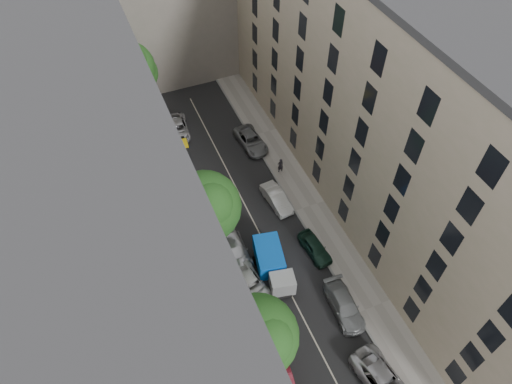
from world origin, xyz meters
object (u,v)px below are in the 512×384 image
tarp_truck (272,265)px  lamp_post (212,241)px  car_right_4 (251,141)px  car_right_2 (315,248)px  pedestrian (280,165)px  tree_near (259,337)px  car_left_3 (235,249)px  car_right_0 (383,382)px  car_left_6 (178,128)px  tree_far (130,70)px  tree_mid (206,209)px  car_right_1 (344,306)px  car_right_3 (276,199)px  car_left_4 (198,190)px  car_left_1 (281,378)px  car_left_2 (251,285)px  car_left_5 (181,152)px

tarp_truck → lamp_post: size_ratio=0.95×
car_right_4 → lamp_post: lamp_post is taller
car_right_2 → pedestrian: 9.77m
tree_near → lamp_post: 9.23m
car_left_3 → lamp_post: lamp_post is taller
tree_near → tarp_truck: bearing=59.1°
car_left_3 → car_right_2: (6.40, -2.40, -0.08)m
tree_near → car_right_0: bearing=-30.9°
car_left_3 → car_left_6: car_left_3 is taller
tree_near → tree_far: bearing=92.6°
tree_near → car_left_3: bearing=79.3°
tree_mid → tree_far: bearing=94.4°
car_right_1 → lamp_post: size_ratio=0.82×
car_right_2 → car_right_3: car_right_3 is taller
lamp_post → pedestrian: lamp_post is taller
car_left_3 → tree_near: bearing=-100.6°
car_left_4 → car_right_0: 22.61m
car_left_6 → car_right_4: (6.48, -4.80, 0.02)m
car_left_3 → tree_mid: (-1.70, 1.09, 5.06)m
pedestrian → car_left_4: bearing=-3.6°
car_left_1 → tree_near: (-1.02, 1.56, 4.47)m
tarp_truck → pedestrian: tarp_truck is taller
tree_far → car_left_4: bearing=-79.5°
car_right_4 → lamp_post: size_ratio=0.84×
pedestrian → tree_far: bearing=-52.6°
car_right_0 → car_right_1: size_ratio=1.12×
car_left_2 → car_left_1: bearing=-105.4°
tarp_truck → car_left_4: (-3.00, 10.52, -0.66)m
lamp_post → car_left_6: bearing=83.8°
lamp_post → car_right_0: bearing=-60.7°
pedestrian → car_right_1: bearing=82.6°
car_right_1 → car_left_3: bearing=130.6°
car_left_2 → tarp_truck: bearing=7.9°
car_left_2 → car_right_2: 6.51m
car_right_4 → car_left_6: bearing=139.7°
car_left_5 → car_right_3: bearing=-50.1°
car_left_2 → car_right_1: size_ratio=0.98×
car_left_3 → tree_far: tree_far is taller
car_right_4 → tree_near: tree_near is taller
car_left_1 → car_left_6: (0.69, 28.00, -0.06)m
car_left_1 → car_right_3: bearing=71.4°
tarp_truck → car_left_3: 3.70m
car_left_4 → car_right_3: bearing=-31.8°
car_left_6 → car_right_2: size_ratio=1.24×
tarp_truck → lamp_post: 5.41m
car_left_1 → car_right_2: size_ratio=1.14×
tarp_truck → car_left_2: tarp_truck is taller
tarp_truck → car_right_0: tarp_truck is taller
car_left_3 → car_left_6: size_ratio=1.07×
car_left_1 → tree_far: (-2.41, 31.87, 5.62)m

